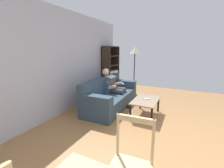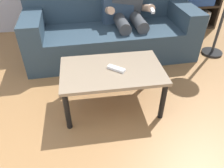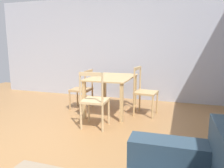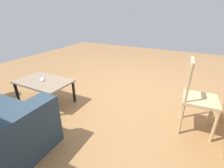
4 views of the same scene
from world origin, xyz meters
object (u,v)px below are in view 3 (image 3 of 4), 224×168
Objects in this scene: dining_table at (112,82)px; dining_chair_by_doorway at (82,89)px; dining_chair_near_wall at (145,92)px; dining_chair_facing_couch at (94,101)px.

dining_chair_by_doorway reaches higher than dining_table.
dining_chair_facing_couch reaches higher than dining_chair_near_wall.
dining_chair_facing_couch is (0.97, 0.00, -0.16)m from dining_table.
dining_chair_by_doorway is (0.00, -1.39, -0.04)m from dining_chair_near_wall.
dining_chair_by_doorway is at bearing -89.87° from dining_chair_near_wall.
dining_chair_facing_couch is at bearing -35.53° from dining_chair_near_wall.
dining_chair_near_wall is (-0.00, 0.70, -0.16)m from dining_table.
dining_chair_near_wall is 1.39m from dining_chair_by_doorway.
dining_chair_facing_couch reaches higher than dining_chair_by_doorway.
dining_table is 0.73m from dining_chair_by_doorway.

